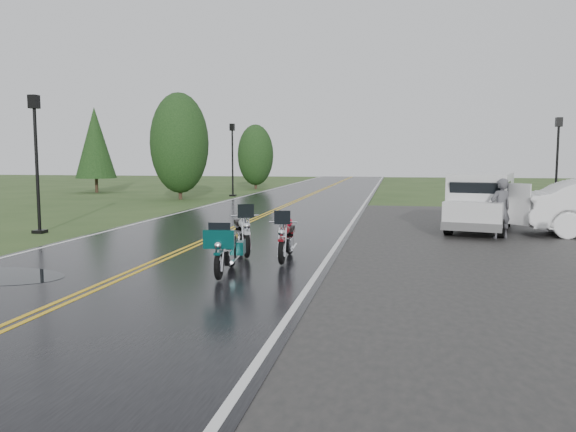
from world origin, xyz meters
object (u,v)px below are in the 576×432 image
Objects in this scene: person_at_van at (501,210)px; lamp_post_far_left at (233,160)px; van_white at (449,205)px; lamp_post_near_left at (37,164)px; motorcycle_teal at (219,254)px; motorcycle_red at (282,241)px; lamp_post_far_right at (557,165)px; motorcycle_silver at (247,234)px.

lamp_post_far_left is at bearing -76.81° from person_at_van.
van_white is 12.99m from lamp_post_near_left.
person_at_van is (6.36, 7.09, 0.33)m from motorcycle_teal.
lamp_post_near_left is (-8.73, 4.06, 1.62)m from motorcycle_red.
motorcycle_teal is 18.69m from lamp_post_far_right.
lamp_post_far_right is at bearing 28.72° from lamp_post_near_left.
motorcycle_red is 7.15m from van_white.
lamp_post_far_left is (1.14, 17.92, 0.08)m from lamp_post_near_left.
lamp_post_far_right is (16.80, -8.09, -0.20)m from lamp_post_far_left.
person_at_van is at bearing -6.61° from van_white.
lamp_post_near_left reaches higher than motorcycle_teal.
lamp_post_far_left is at bearing 86.35° from lamp_post_near_left.
lamp_post_near_left reaches higher than motorcycle_silver.
person_at_van reaches higher than motorcycle_red.
motorcycle_teal is 2.42m from motorcycle_silver.
motorcycle_red is 0.48× the size of lamp_post_far_right.
lamp_post_far_right is (5.14, 8.03, 1.11)m from van_white.
van_white is at bearing -54.13° from lamp_post_far_left.
lamp_post_far_right is (10.19, 13.23, 1.46)m from motorcycle_silver.
motorcycle_silver is (-0.10, 2.42, 0.07)m from motorcycle_teal.
motorcycle_silver is (-0.98, 0.66, 0.04)m from motorcycle_red.
motorcycle_silver is 8.62m from lamp_post_near_left.
motorcycle_silver is 0.48× the size of lamp_post_near_left.
lamp_post_near_left is 0.97× the size of lamp_post_far_left.
lamp_post_far_left reaches higher than lamp_post_near_left.
motorcycle_teal is at bearing -110.14° from motorcycle_silver.
motorcycle_red is 9.77m from lamp_post_near_left.
motorcycle_silver is at bearing -120.17° from van_white.
van_white is 9.60m from lamp_post_far_right.
person_at_van is (1.41, -0.53, -0.08)m from van_white.
lamp_post_far_right is at bearing 30.00° from motorcycle_silver.
lamp_post_far_left is 18.65m from lamp_post_far_right.
motorcycle_red is at bearing -123.54° from lamp_post_far_right.
person_at_van is (5.48, 5.33, 0.30)m from motorcycle_red.
lamp_post_near_left reaches higher than person_at_van.
person_at_van is 21.21m from lamp_post_far_left.
motorcycle_teal is at bearing -122.82° from lamp_post_far_right.
motorcycle_teal is 0.43× the size of lamp_post_near_left.
motorcycle_red is 0.40× the size of van_white.
motorcycle_silver is 0.43× the size of van_white.
motorcycle_silver is at bearing -72.77° from lamp_post_far_left.
van_white is (5.04, 5.20, 0.34)m from motorcycle_silver.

